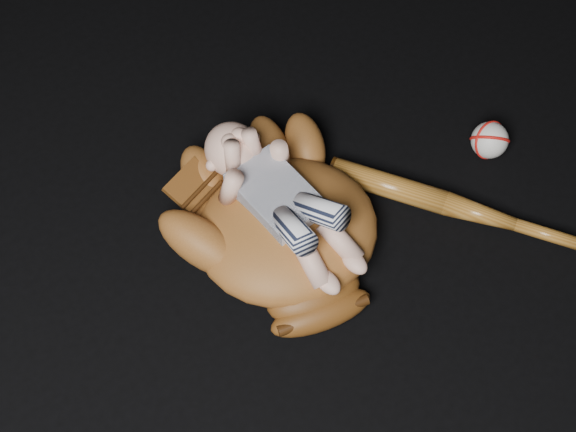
{
  "coord_description": "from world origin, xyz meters",
  "views": [
    {
      "loc": [
        -0.48,
        -0.48,
        1.16
      ],
      "look_at": [
        -0.08,
        0.06,
        0.07
      ],
      "focal_mm": 50.0,
      "sensor_mm": 36.0,
      "label": 1
    }
  ],
  "objects": [
    {
      "name": "baseball_bat",
      "position": [
        0.18,
        -0.07,
        0.02
      ],
      "size": [
        0.28,
        0.4,
        0.04
      ],
      "primitive_type": null,
      "rotation": [
        0.0,
        0.0,
        0.58
      ],
      "color": "#94591C",
      "rests_on": "ground"
    },
    {
      "name": "baseball_glove",
      "position": [
        -0.09,
        0.05,
        0.07
      ],
      "size": [
        0.46,
        0.5,
        0.13
      ],
      "primitive_type": null,
      "rotation": [
        0.0,
        0.0,
        -0.25
      ],
      "color": "brown",
      "rests_on": "ground"
    },
    {
      "name": "newborn_baby",
      "position": [
        -0.09,
        0.06,
        0.12
      ],
      "size": [
        0.17,
        0.34,
        0.14
      ],
      "primitive_type": null,
      "rotation": [
        0.0,
        0.0,
        0.06
      ],
      "color": "#E5AC93",
      "rests_on": "baseball_glove"
    },
    {
      "name": "baseball",
      "position": [
        0.31,
        0.0,
        0.03
      ],
      "size": [
        0.09,
        0.09,
        0.07
      ],
      "primitive_type": "sphere",
      "rotation": [
        0.0,
        0.0,
        -0.4
      ],
      "color": "silver",
      "rests_on": "ground"
    }
  ]
}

